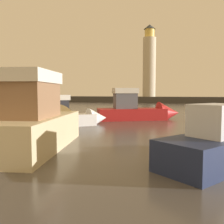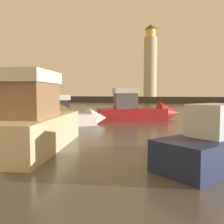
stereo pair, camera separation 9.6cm
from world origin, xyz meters
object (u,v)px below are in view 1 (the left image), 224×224
object	(u,v)px
motorboat_4	(44,121)
motorboat_6	(142,111)
mooring_buoy	(198,118)
lighthouse	(149,63)
motorboat_5	(71,116)

from	to	relation	value
motorboat_4	motorboat_6	size ratio (longest dim) A/B	1.08
mooring_buoy	motorboat_6	bearing A→B (deg)	178.51
lighthouse	motorboat_5	bearing A→B (deg)	-85.93
motorboat_4	motorboat_6	xyz separation A→B (m)	(1.99, 13.45, -0.31)
motorboat_4	motorboat_5	world-z (taller)	motorboat_4
lighthouse	mooring_buoy	world-z (taller)	lighthouse
mooring_buoy	motorboat_4	bearing A→B (deg)	-118.43
lighthouse	mooring_buoy	size ratio (longest dim) A/B	27.68
motorboat_5	mooring_buoy	world-z (taller)	motorboat_5
motorboat_5	mooring_buoy	size ratio (longest dim) A/B	8.24
motorboat_4	mooring_buoy	distance (m)	15.16
motorboat_4	motorboat_6	distance (m)	13.60
motorboat_5	lighthouse	bearing A→B (deg)	94.07
lighthouse	mooring_buoy	bearing A→B (deg)	-73.30
motorboat_4	motorboat_5	bearing A→B (deg)	108.56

